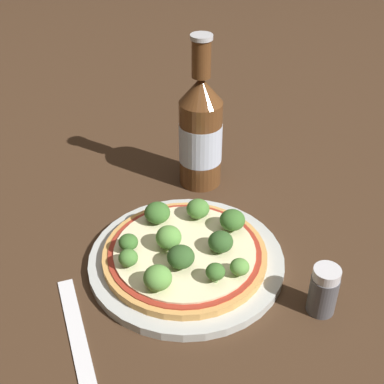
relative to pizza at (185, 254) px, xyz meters
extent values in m
plane|color=#3D2819|center=(-0.01, 0.00, -0.02)|extent=(3.00, 3.00, 0.00)
cylinder|color=#B2B7B2|center=(0.00, 0.00, -0.01)|extent=(0.25, 0.25, 0.01)
cylinder|color=tan|center=(0.00, 0.00, 0.00)|extent=(0.21, 0.21, 0.01)
cylinder|color=maroon|center=(0.00, 0.00, 0.00)|extent=(0.19, 0.19, 0.00)
cylinder|color=beige|center=(0.00, 0.00, 0.01)|extent=(0.18, 0.18, 0.00)
cylinder|color=#6B8E51|center=(-0.06, -0.04, 0.01)|extent=(0.01, 0.01, 0.01)
ellipsoid|color=#568E3D|center=(-0.06, -0.04, 0.02)|extent=(0.03, 0.03, 0.03)
cylinder|color=#6B8E51|center=(-0.07, 0.01, 0.01)|extent=(0.01, 0.01, 0.01)
ellipsoid|color=#477A33|center=(-0.07, 0.01, 0.02)|extent=(0.02, 0.02, 0.02)
cylinder|color=#6B8E51|center=(-0.01, 0.02, 0.01)|extent=(0.01, 0.01, 0.01)
ellipsoid|color=#568E3D|center=(-0.01, 0.02, 0.02)|extent=(0.03, 0.03, 0.03)
cylinder|color=#6B8E51|center=(0.00, 0.07, 0.01)|extent=(0.01, 0.01, 0.01)
ellipsoid|color=#386628|center=(0.00, 0.07, 0.02)|extent=(0.03, 0.03, 0.03)
cylinder|color=#6B8E51|center=(0.03, -0.07, 0.01)|extent=(0.01, 0.01, 0.01)
ellipsoid|color=#568E3D|center=(0.03, -0.07, 0.02)|extent=(0.02, 0.02, 0.02)
cylinder|color=#6B8E51|center=(-0.06, 0.04, 0.01)|extent=(0.01, 0.01, 0.01)
ellipsoid|color=#386628|center=(-0.06, 0.04, 0.02)|extent=(0.02, 0.02, 0.02)
cylinder|color=#6B8E51|center=(0.04, -0.02, 0.01)|extent=(0.01, 0.01, 0.01)
ellipsoid|color=#2D5123|center=(0.04, -0.02, 0.02)|extent=(0.03, 0.03, 0.03)
cylinder|color=#6B8E51|center=(0.00, -0.06, 0.01)|extent=(0.01, 0.01, 0.01)
ellipsoid|color=#386628|center=(0.00, -0.06, 0.02)|extent=(0.02, 0.02, 0.02)
cylinder|color=#6B8E51|center=(-0.02, -0.02, 0.01)|extent=(0.01, 0.01, 0.01)
ellipsoid|color=#2D5123|center=(-0.02, -0.02, 0.02)|extent=(0.03, 0.03, 0.03)
cylinder|color=#6B8E51|center=(0.05, 0.05, 0.01)|extent=(0.01, 0.01, 0.01)
ellipsoid|color=#477A33|center=(0.05, 0.05, 0.02)|extent=(0.03, 0.03, 0.02)
cylinder|color=#6B8E51|center=(0.07, 0.01, 0.01)|extent=(0.01, 0.01, 0.01)
ellipsoid|color=#386628|center=(0.07, 0.01, 0.02)|extent=(0.03, 0.03, 0.03)
cylinder|color=#563319|center=(0.12, 0.15, 0.05)|extent=(0.06, 0.06, 0.14)
cylinder|color=#B2BCD1|center=(0.12, 0.15, 0.05)|extent=(0.07, 0.07, 0.06)
cone|color=#563319|center=(0.12, 0.15, 0.14)|extent=(0.06, 0.06, 0.04)
cylinder|color=#563319|center=(0.12, 0.15, 0.18)|extent=(0.03, 0.03, 0.05)
cylinder|color=#B2B2B7|center=(0.12, 0.15, 0.21)|extent=(0.03, 0.03, 0.01)
cylinder|color=#4C4C51|center=(0.09, -0.15, 0.01)|extent=(0.03, 0.03, 0.05)
cylinder|color=silver|center=(0.09, -0.15, 0.04)|extent=(0.03, 0.03, 0.01)
cube|color=silver|center=(-0.16, -0.04, -0.02)|extent=(0.06, 0.19, 0.00)
camera|label=1|loc=(-0.26, -0.43, 0.46)|focal=50.00mm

